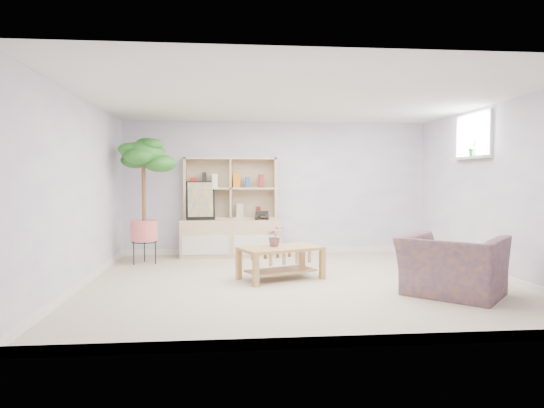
{
  "coord_description": "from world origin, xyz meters",
  "views": [
    {
      "loc": [
        -0.94,
        -6.29,
        1.37
      ],
      "look_at": [
        -0.27,
        0.62,
        1.01
      ],
      "focal_mm": 32.0,
      "sensor_mm": 36.0,
      "label": 1
    }
  ],
  "objects": [
    {
      "name": "window",
      "position": [
        2.73,
        0.6,
        2.0
      ],
      "size": [
        0.1,
        0.98,
        0.68
      ],
      "primitive_type": null,
      "color": "#CFDFFF",
      "rests_on": "walls"
    },
    {
      "name": "poster",
      "position": [
        -1.37,
        2.18,
        0.99
      ],
      "size": [
        0.5,
        0.16,
        0.67
      ],
      "primitive_type": null,
      "rotation": [
        0.0,
        0.0,
        0.1
      ],
      "color": "yellow",
      "rests_on": "storage_unit"
    },
    {
      "name": "sill_plant",
      "position": [
        2.67,
        0.51,
        1.82
      ],
      "size": [
        0.15,
        0.13,
        0.24
      ],
      "primitive_type": "imported",
      "rotation": [
        0.0,
        0.0,
        0.16
      ],
      "color": "#256728",
      "rests_on": "window_sill"
    },
    {
      "name": "toy_truck",
      "position": [
        -0.31,
        2.13,
        0.74
      ],
      "size": [
        0.34,
        0.24,
        0.17
      ],
      "primitive_type": null,
      "rotation": [
        0.0,
        0.0,
        -0.06
      ],
      "color": "black",
      "rests_on": "storage_unit"
    },
    {
      "name": "ceiling",
      "position": [
        0.0,
        0.0,
        2.4
      ],
      "size": [
        5.5,
        5.0,
        0.01
      ],
      "primitive_type": "cube",
      "color": "white",
      "rests_on": "walls"
    },
    {
      "name": "coffee_table",
      "position": [
        -0.2,
        0.21,
        0.22
      ],
      "size": [
        1.23,
        0.96,
        0.44
      ],
      "primitive_type": null,
      "rotation": [
        0.0,
        0.0,
        0.4
      ],
      "color": "#A06D3A",
      "rests_on": "floor"
    },
    {
      "name": "window_sill",
      "position": [
        2.67,
        0.6,
        1.68
      ],
      "size": [
        0.14,
        1.0,
        0.04
      ],
      "primitive_type": "cube",
      "color": "white",
      "rests_on": "walls"
    },
    {
      "name": "floor",
      "position": [
        0.0,
        0.0,
        0.0
      ],
      "size": [
        5.5,
        5.0,
        0.01
      ],
      "primitive_type": "cube",
      "color": "#B8AE99",
      "rests_on": "ground"
    },
    {
      "name": "floor_tree",
      "position": [
        -2.24,
        1.61,
        1.02
      ],
      "size": [
        0.97,
        0.97,
        2.04
      ],
      "primitive_type": null,
      "rotation": [
        0.0,
        0.0,
        -0.35
      ],
      "color": "#256728",
      "rests_on": "floor"
    },
    {
      "name": "baseboard",
      "position": [
        0.0,
        0.0,
        0.05
      ],
      "size": [
        5.5,
        5.0,
        0.1
      ],
      "primitive_type": null,
      "color": "white",
      "rests_on": "floor"
    },
    {
      "name": "armchair",
      "position": [
        1.69,
        -0.92,
        0.4
      ],
      "size": [
        1.44,
        1.43,
        0.81
      ],
      "primitive_type": "imported",
      "rotation": [
        0.0,
        0.0,
        2.39
      ],
      "color": "navy",
      "rests_on": "floor"
    },
    {
      "name": "walls",
      "position": [
        0.0,
        0.0,
        1.2
      ],
      "size": [
        5.51,
        5.01,
        2.4
      ],
      "color": "white",
      "rests_on": "floor"
    },
    {
      "name": "storage_unit",
      "position": [
        -0.85,
        2.24,
        0.87
      ],
      "size": [
        1.74,
        0.59,
        1.74
      ],
      "primitive_type": null,
      "color": "tan",
      "rests_on": "floor"
    },
    {
      "name": "table_plant",
      "position": [
        -0.27,
        0.27,
        0.58
      ],
      "size": [
        0.28,
        0.25,
        0.27
      ],
      "primitive_type": "imported",
      "rotation": [
        0.0,
        0.0,
        0.17
      ],
      "color": "#206D28",
      "rests_on": "coffee_table"
    }
  ]
}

